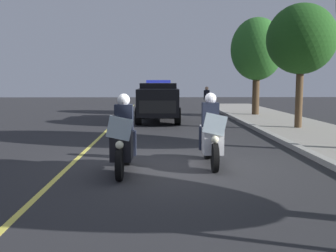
{
  "coord_description": "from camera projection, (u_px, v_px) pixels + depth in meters",
  "views": [
    {
      "loc": [
        9.0,
        -0.22,
        1.99
      ],
      "look_at": [
        -0.46,
        0.0,
        0.9
      ],
      "focal_mm": 41.56,
      "sensor_mm": 36.0,
      "label": 1
    }
  ],
  "objects": [
    {
      "name": "lane_stripe_center",
      "position": [
        69.0,
        166.0,
        9.11
      ],
      "size": [
        48.0,
        0.12,
        0.01
      ],
      "primitive_type": "cube",
      "color": "#E0D14C",
      "rests_on": "ground"
    },
    {
      "name": "police_suv",
      "position": [
        158.0,
        100.0,
        19.3
      ],
      "size": [
        4.93,
        2.13,
        2.05
      ],
      "color": "black",
      "rests_on": "ground"
    },
    {
      "name": "tree_behind_suv",
      "position": [
        257.0,
        50.0,
        21.96
      ],
      "size": [
        2.95,
        2.95,
        5.47
      ],
      "color": "#42301E",
      "rests_on": "sidewalk_strip"
    },
    {
      "name": "cyclist_background",
      "position": [
        207.0,
        101.0,
        22.91
      ],
      "size": [
        1.76,
        0.32,
        1.69
      ],
      "color": "black",
      "rests_on": "ground"
    },
    {
      "name": "ground_plane",
      "position": [
        168.0,
        166.0,
        9.17
      ],
      "size": [
        80.0,
        80.0,
        0.0
      ],
      "primitive_type": "plane",
      "color": "#28282B"
    },
    {
      "name": "police_motorcycle_lead_left",
      "position": [
        123.0,
        141.0,
        8.51
      ],
      "size": [
        2.14,
        0.56,
        1.72
      ],
      "color": "black",
      "rests_on": "ground"
    },
    {
      "name": "police_motorcycle_lead_right",
      "position": [
        211.0,
        136.0,
        9.24
      ],
      "size": [
        2.14,
        0.56,
        1.72
      ],
      "color": "black",
      "rests_on": "ground"
    },
    {
      "name": "tree_far_back",
      "position": [
        301.0,
        40.0,
        15.63
      ],
      "size": [
        2.78,
        2.78,
        4.99
      ],
      "color": "#4C3823",
      "rests_on": "sidewalk_strip"
    },
    {
      "name": "curb_strip",
      "position": [
        327.0,
        162.0,
        9.25
      ],
      "size": [
        48.0,
        0.24,
        0.15
      ],
      "primitive_type": "cube",
      "color": "#9E9B93",
      "rests_on": "ground"
    }
  ]
}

